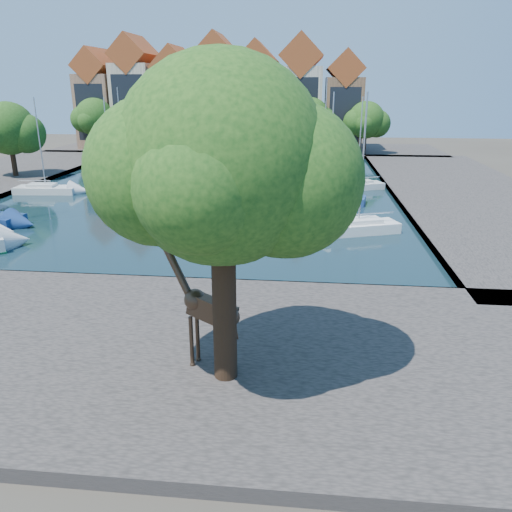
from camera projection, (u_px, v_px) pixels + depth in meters
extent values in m
plane|color=#38332B|center=(115.00, 283.00, 26.65)|extent=(160.00, 160.00, 0.00)
cube|color=black|center=(205.00, 191.00, 49.20)|extent=(38.00, 50.00, 0.08)
cube|color=#47403D|center=(50.00, 342.00, 19.99)|extent=(50.00, 14.00, 0.50)
cube|color=#47403D|center=(245.00, 149.00, 79.22)|extent=(60.00, 16.00, 0.50)
cube|color=#47403D|center=(467.00, 195.00, 46.66)|extent=(14.00, 52.00, 0.50)
cylinder|color=#332114|center=(224.00, 303.00, 16.39)|extent=(0.80, 0.80, 5.50)
sphere|color=#163F12|center=(221.00, 160.00, 14.87)|extent=(6.40, 6.40, 6.40)
sphere|color=#163F12|center=(286.00, 180.00, 15.17)|extent=(4.80, 4.80, 4.80)
sphere|color=#163F12|center=(161.00, 172.00, 14.77)|extent=(4.48, 4.48, 4.48)
cube|color=#90694E|center=(102.00, 111.00, 79.61)|extent=(5.39, 9.00, 11.00)
cube|color=brown|center=(98.00, 66.00, 77.42)|extent=(5.44, 9.18, 5.44)
cube|color=black|center=(91.00, 112.00, 75.40)|extent=(4.40, 0.05, 8.25)
cube|color=#C2B295|center=(138.00, 106.00, 78.77)|extent=(5.88, 9.00, 12.50)
cube|color=brown|center=(135.00, 55.00, 76.30)|extent=(5.94, 9.18, 5.94)
cube|color=black|center=(129.00, 107.00, 74.56)|extent=(4.80, 0.05, 9.38)
cube|color=silver|center=(179.00, 113.00, 78.46)|extent=(6.37, 9.00, 10.50)
cube|color=brown|center=(177.00, 68.00, 76.28)|extent=(6.43, 9.18, 6.43)
cube|color=black|center=(171.00, 115.00, 74.25)|extent=(5.20, 0.05, 7.88)
cube|color=brown|center=(219.00, 105.00, 77.41)|extent=(5.39, 9.00, 13.00)
cube|color=brown|center=(218.00, 51.00, 74.89)|extent=(5.44, 9.18, 5.44)
cube|color=black|center=(214.00, 106.00, 73.20)|extent=(4.40, 0.05, 9.75)
cube|color=tan|center=(258.00, 110.00, 77.06)|extent=(5.88, 9.00, 11.50)
cube|color=brown|center=(258.00, 61.00, 74.75)|extent=(5.94, 9.18, 5.94)
cube|color=black|center=(255.00, 112.00, 72.85)|extent=(4.80, 0.05, 8.62)
cube|color=beige|center=(300.00, 109.00, 76.34)|extent=(6.37, 9.00, 12.00)
cube|color=brown|center=(301.00, 57.00, 73.91)|extent=(6.43, 9.18, 6.43)
cube|color=black|center=(299.00, 110.00, 72.12)|extent=(5.20, 0.05, 9.00)
cube|color=brown|center=(343.00, 114.00, 75.94)|extent=(5.39, 9.00, 10.50)
cube|color=brown|center=(345.00, 69.00, 73.83)|extent=(5.44, 9.18, 5.44)
cube|color=black|center=(344.00, 116.00, 71.73)|extent=(4.40, 0.05, 7.88)
cylinder|color=#332114|center=(97.00, 140.00, 75.62)|extent=(0.50, 0.50, 3.20)
sphere|color=#1D3C11|center=(95.00, 117.00, 74.55)|extent=(5.60, 5.60, 5.60)
sphere|color=#1D3C11|center=(107.00, 121.00, 74.84)|extent=(4.20, 4.20, 4.20)
sphere|color=#1D3C11|center=(84.00, 119.00, 74.41)|extent=(3.92, 3.92, 3.92)
cylinder|color=#332114|center=(148.00, 140.00, 74.83)|extent=(0.50, 0.50, 3.20)
sphere|color=#1D3C11|center=(147.00, 118.00, 73.79)|extent=(5.20, 5.20, 5.20)
sphere|color=#1D3C11|center=(158.00, 122.00, 74.09)|extent=(3.90, 3.90, 3.90)
sphere|color=#1D3C11|center=(137.00, 120.00, 73.64)|extent=(3.64, 3.64, 3.64)
cylinder|color=#332114|center=(201.00, 141.00, 74.03)|extent=(0.50, 0.50, 3.20)
sphere|color=#1D3C11|center=(200.00, 117.00, 72.93)|extent=(6.00, 6.00, 6.00)
sphere|color=#1D3C11|center=(212.00, 121.00, 73.23)|extent=(4.50, 4.50, 4.50)
sphere|color=#1D3C11|center=(188.00, 119.00, 72.81)|extent=(4.20, 4.20, 4.20)
cylinder|color=#332114|center=(254.00, 141.00, 73.24)|extent=(0.50, 0.50, 3.20)
sphere|color=#1D3C11|center=(254.00, 119.00, 72.19)|extent=(5.40, 5.40, 5.40)
sphere|color=#1D3C11|center=(265.00, 122.00, 72.49)|extent=(4.05, 4.05, 4.05)
sphere|color=#1D3C11|center=(244.00, 121.00, 72.05)|extent=(3.78, 3.78, 3.78)
cylinder|color=#332114|center=(309.00, 142.00, 72.45)|extent=(0.50, 0.50, 3.20)
sphere|color=#1D3C11|center=(309.00, 118.00, 71.36)|extent=(5.80, 5.80, 5.80)
sphere|color=#1D3C11|center=(321.00, 122.00, 71.66)|extent=(4.35, 4.35, 4.35)
sphere|color=#1D3C11|center=(298.00, 120.00, 71.24)|extent=(4.06, 4.06, 4.06)
cylinder|color=#332114|center=(365.00, 143.00, 71.66)|extent=(0.50, 0.50, 3.20)
sphere|color=#1D3C11|center=(366.00, 120.00, 70.63)|extent=(5.20, 5.20, 5.20)
sphere|color=#1D3C11|center=(377.00, 124.00, 70.93)|extent=(3.90, 3.90, 3.90)
sphere|color=#1D3C11|center=(356.00, 122.00, 70.48)|extent=(3.64, 3.64, 3.64)
cylinder|color=#332114|center=(14.00, 160.00, 54.43)|extent=(0.54, 0.54, 3.40)
sphere|color=#1D3C11|center=(9.00, 128.00, 53.33)|extent=(5.60, 5.60, 5.60)
sphere|color=#1D3C11|center=(26.00, 134.00, 53.63)|extent=(4.20, 4.20, 4.20)
cylinder|color=#3E2C1F|center=(191.00, 341.00, 17.59)|extent=(0.15, 0.15, 1.91)
cylinder|color=#3E2C1F|center=(198.00, 337.00, 17.94)|extent=(0.15, 0.15, 1.91)
cylinder|color=#3E2C1F|center=(228.00, 351.00, 16.99)|extent=(0.15, 0.15, 1.91)
cylinder|color=#3E2C1F|center=(233.00, 345.00, 17.33)|extent=(0.15, 0.15, 1.91)
cube|color=#3E2C1F|center=(212.00, 311.00, 17.03)|extent=(1.91, 1.10, 1.12)
cylinder|color=#3E2C1F|center=(177.00, 270.00, 17.18)|extent=(1.24, 0.67, 1.98)
cube|color=#3E2C1F|center=(160.00, 241.00, 17.14)|extent=(0.55, 0.34, 0.30)
cube|color=silver|center=(46.00, 189.00, 48.02)|extent=(5.94, 2.49, 0.84)
cube|color=silver|center=(46.00, 186.00, 47.93)|extent=(2.64, 1.62, 0.47)
cylinder|color=#B2B2B7|center=(40.00, 143.00, 46.61)|extent=(0.11, 0.11, 8.19)
cube|color=silver|center=(110.00, 166.00, 61.21)|extent=(6.21, 3.77, 0.93)
cube|color=silver|center=(110.00, 163.00, 61.11)|extent=(2.88, 2.16, 0.52)
cylinder|color=#B2B2B7|center=(107.00, 131.00, 59.85)|extent=(0.12, 0.12, 7.81)
cube|color=silver|center=(123.00, 159.00, 67.70)|extent=(5.33, 2.64, 0.79)
cube|color=silver|center=(123.00, 157.00, 67.61)|extent=(2.41, 1.61, 0.44)
cylinder|color=#B2B2B7|center=(120.00, 123.00, 66.16)|extent=(0.11, 0.11, 9.00)
cube|color=silver|center=(358.00, 226.00, 35.21)|extent=(6.00, 3.79, 0.93)
cube|color=silver|center=(359.00, 222.00, 35.11)|extent=(2.80, 2.15, 0.51)
cylinder|color=#B2B2B7|center=(363.00, 160.00, 33.69)|extent=(0.12, 0.12, 8.80)
cube|color=navy|center=(329.00, 198.00, 44.26)|extent=(6.59, 3.35, 0.83)
cube|color=navy|center=(329.00, 195.00, 44.17)|extent=(2.99, 2.03, 0.46)
cylinder|color=#B2B2B7|center=(331.00, 145.00, 42.76)|extent=(0.11, 0.11, 8.73)
cube|color=silver|center=(357.00, 185.00, 49.91)|extent=(5.59, 3.63, 0.79)
cube|color=silver|center=(357.00, 183.00, 49.82)|extent=(2.62, 2.04, 0.44)
cylinder|color=#B2B2B7|center=(360.00, 141.00, 48.49)|extent=(0.11, 0.11, 8.26)
cube|color=white|center=(323.00, 161.00, 64.92)|extent=(6.03, 4.20, 0.98)
cube|color=white|center=(323.00, 159.00, 64.81)|extent=(2.86, 2.31, 0.54)
cylinder|color=#B2B2B7|center=(325.00, 120.00, 63.21)|extent=(0.13, 0.13, 9.94)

